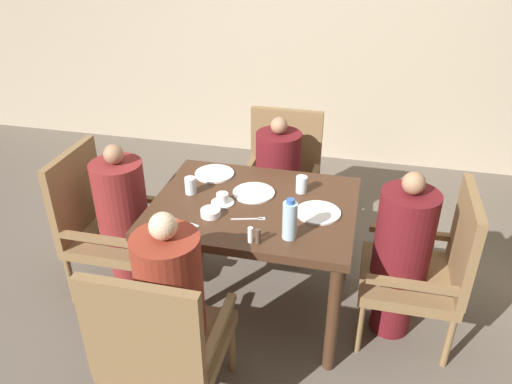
{
  "coord_description": "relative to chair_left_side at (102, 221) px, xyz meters",
  "views": [
    {
      "loc": [
        0.58,
        -2.41,
        2.25
      ],
      "look_at": [
        0.0,
        0.05,
        0.82
      ],
      "focal_mm": 35.0,
      "sensor_mm": 36.0,
      "label": 1
    }
  ],
  "objects": [
    {
      "name": "chair_right_side",
      "position": [
        2.02,
        0.0,
        0.0
      ],
      "size": [
        0.55,
        0.55,
        0.97
      ],
      "color": "brown",
      "rests_on": "ground_plane"
    },
    {
      "name": "diner_in_right_chair",
      "position": [
        1.87,
        0.0,
        0.05
      ],
      "size": [
        0.32,
        0.32,
        1.07
      ],
      "color": "#5B1419",
      "rests_on": "ground_plane"
    },
    {
      "name": "glass_tall_mid",
      "position": [
        0.61,
        0.03,
        0.32
      ],
      "size": [
        0.07,
        0.07,
        0.1
      ],
      "color": "silver",
      "rests_on": "dining_table"
    },
    {
      "name": "diner_in_near_chair",
      "position": [
        0.78,
        -0.73,
        0.07
      ],
      "size": [
        0.32,
        0.32,
        1.11
      ],
      "color": "maroon",
      "rests_on": "ground_plane"
    },
    {
      "name": "plate_main_right",
      "position": [
        0.68,
        0.29,
        0.28
      ],
      "size": [
        0.25,
        0.25,
        0.01
      ],
      "color": "white",
      "rests_on": "dining_table"
    },
    {
      "name": "knife_beside_plate",
      "position": [
        0.69,
        -0.28,
        0.27
      ],
      "size": [
        0.2,
        0.06,
        0.0
      ],
      "color": "silver",
      "rests_on": "dining_table"
    },
    {
      "name": "water_bottle",
      "position": [
        1.27,
        -0.29,
        0.38
      ],
      "size": [
        0.08,
        0.08,
        0.23
      ],
      "color": "#A3C6DB",
      "rests_on": "dining_table"
    },
    {
      "name": "dining_table",
      "position": [
        1.01,
        0.0,
        0.17
      ],
      "size": [
        1.17,
        0.92,
        0.77
      ],
      "color": "#422819",
      "rests_on": "ground_plane"
    },
    {
      "name": "salt_shaker",
      "position": [
        1.08,
        -0.38,
        0.31
      ],
      "size": [
        0.03,
        0.03,
        0.09
      ],
      "color": "white",
      "rests_on": "dining_table"
    },
    {
      "name": "fork_beside_plate",
      "position": [
        1.04,
        -0.17,
        0.27
      ],
      "size": [
        0.19,
        0.07,
        0.0
      ],
      "color": "silver",
      "rests_on": "dining_table"
    },
    {
      "name": "plate_main_left",
      "position": [
        0.98,
        0.11,
        0.28
      ],
      "size": [
        0.25,
        0.25,
        0.01
      ],
      "color": "white",
      "rests_on": "dining_table"
    },
    {
      "name": "pepper_shaker",
      "position": [
        1.12,
        -0.38,
        0.31
      ],
      "size": [
        0.03,
        0.03,
        0.08
      ],
      "color": "#4C3D2D",
      "rests_on": "dining_table"
    },
    {
      "name": "diner_in_far_chair",
      "position": [
        1.01,
        0.73,
        0.03
      ],
      "size": [
        0.32,
        0.32,
        1.02
      ],
      "color": "#5B1419",
      "rests_on": "ground_plane"
    },
    {
      "name": "ground_plane",
      "position": [
        1.01,
        0.0,
        -0.5
      ],
      "size": [
        16.0,
        16.0,
        0.0
      ],
      "primitive_type": "plane",
      "color": "#60564C"
    },
    {
      "name": "chair_near_corner",
      "position": [
        0.78,
        -0.89,
        0.0
      ],
      "size": [
        0.55,
        0.55,
        0.97
      ],
      "color": "brown",
      "rests_on": "ground_plane"
    },
    {
      "name": "wall_back",
      "position": [
        1.01,
        2.37,
        0.9
      ],
      "size": [
        8.0,
        0.06,
        2.8
      ],
      "color": "tan",
      "rests_on": "ground_plane"
    },
    {
      "name": "bowl_small",
      "position": [
        0.81,
        -0.18,
        0.29
      ],
      "size": [
        0.11,
        0.11,
        0.04
      ],
      "color": "white",
      "rests_on": "dining_table"
    },
    {
      "name": "plate_dessert_center",
      "position": [
        1.39,
        -0.02,
        0.28
      ],
      "size": [
        0.25,
        0.25,
        0.01
      ],
      "color": "white",
      "rests_on": "dining_table"
    },
    {
      "name": "chair_far_side",
      "position": [
        1.01,
        0.89,
        0.0
      ],
      "size": [
        0.55,
        0.55,
        0.97
      ],
      "color": "brown",
      "rests_on": "ground_plane"
    },
    {
      "name": "teacup_with_saucer",
      "position": [
        0.83,
        -0.04,
        0.3
      ],
      "size": [
        0.14,
        0.14,
        0.06
      ],
      "color": "white",
      "rests_on": "dining_table"
    },
    {
      "name": "chair_left_side",
      "position": [
        0.0,
        0.0,
        0.0
      ],
      "size": [
        0.55,
        0.55,
        0.97
      ],
      "color": "brown",
      "rests_on": "ground_plane"
    },
    {
      "name": "diner_in_left_chair",
      "position": [
        0.15,
        0.0,
        0.04
      ],
      "size": [
        0.32,
        0.32,
        1.05
      ],
      "color": "maroon",
      "rests_on": "ground_plane"
    },
    {
      "name": "glass_tall_near",
      "position": [
        1.26,
        0.2,
        0.32
      ],
      "size": [
        0.07,
        0.07,
        0.1
      ],
      "color": "silver",
      "rests_on": "dining_table"
    }
  ]
}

